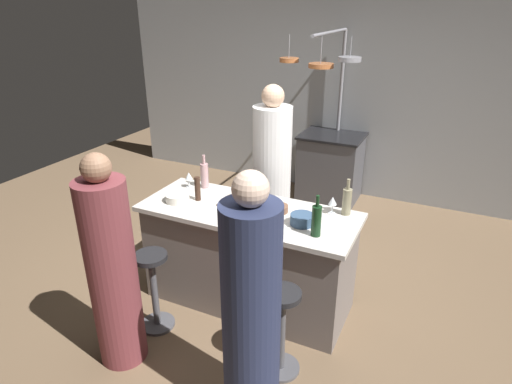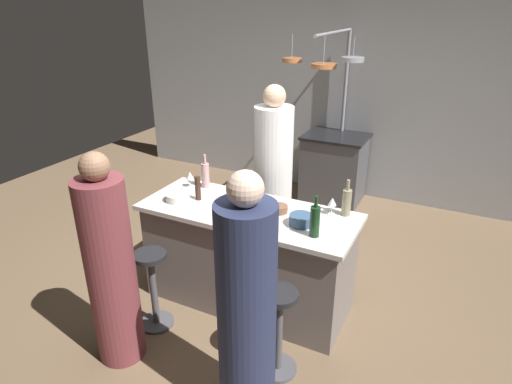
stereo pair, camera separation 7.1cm
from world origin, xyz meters
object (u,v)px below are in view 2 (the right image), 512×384
Objects in this scene: chef at (273,182)px; mixing_bowl_blue at (301,220)px; cutting_board at (239,203)px; mixing_bowl_wooden at (279,209)px; bar_stool_left at (153,286)px; bar_stool_right at (279,328)px; wine_bottle_rose at (205,175)px; wine_glass_near_right_guest at (332,202)px; wine_bottle_red at (315,221)px; wine_glass_near_left_guest at (190,176)px; pepper_mill at (198,188)px; guest_right at (247,313)px; guest_left at (111,270)px; mixing_bowl_ceramic at (178,197)px; wine_bottle_white at (347,202)px; stove_range at (334,168)px.

chef is 1.07m from mixing_bowl_blue.
mixing_bowl_wooden reaches higher than cutting_board.
bar_stool_right is at bearing 0.00° from bar_stool_left.
mixing_bowl_wooden is (0.81, -0.18, -0.09)m from wine_bottle_rose.
chef reaches higher than wine_glass_near_right_guest.
wine_glass_near_left_guest is at bearing 164.74° from wine_bottle_red.
bar_stool_right is 1.62m from wine_glass_near_left_guest.
pepper_mill reaches higher than wine_glass_near_left_guest.
guest_right reaches higher than wine_glass_near_left_guest.
cutting_board is at bearing 169.24° from mixing_bowl_blue.
guest_right is at bearing -95.54° from wine_glass_near_right_guest.
guest_left reaches higher than wine_glass_near_right_guest.
mixing_bowl_ceramic is (-0.51, -0.17, 0.02)m from cutting_board.
wine_bottle_white reaches higher than wine_glass_near_left_guest.
bar_stool_right is at bearing -65.43° from mixing_bowl_wooden.
wine_glass_near_left_guest is (-0.16, 0.81, 0.63)m from bar_stool_left.
guest_left is at bearing -89.76° from wine_bottle_rose.
stove_range is 2.59m from mixing_bowl_blue.
wine_glass_near_left_guest reaches higher than cutting_board.
wine_bottle_white reaches higher than wine_glass_near_right_guest.
bar_stool_right is 2.15× the size of wine_bottle_red.
guest_left reaches higher than mixing_bowl_wooden.
chef is 1.06m from wine_bottle_white.
wine_bottle_rose is at bearing 81.28° from mixing_bowl_ceramic.
stove_range is at bearing 87.31° from cutting_board.
mixing_bowl_ceramic is (-0.08, 0.52, 0.56)m from bar_stool_left.
cutting_board is at bearing 18.23° from mixing_bowl_ceramic.
guest_right is at bearing -44.77° from wine_glass_near_left_guest.
guest_right reaches higher than mixing_bowl_blue.
pepper_mill is (-1.03, 0.61, 0.63)m from bar_stool_right.
wine_bottle_white is at bearing 34.78° from bar_stool_left.
stove_range is 3.12m from bar_stool_left.
guest_left is 0.96× the size of guest_right.
guest_left is 0.91m from mixing_bowl_ceramic.
mixing_bowl_blue is at bearing -129.44° from wine_bottle_white.
wine_bottle_red is at bearing 82.29° from guest_right.
bar_stool_right is 4.66× the size of wine_glass_near_right_guest.
wine_bottle_red reaches higher than wine_bottle_white.
stove_range is at bearing 79.12° from pepper_mill.
wine_bottle_red is (-0.11, -0.43, 0.01)m from wine_bottle_white.
mixing_bowl_ceramic is at bearing -103.66° from stove_range.
wine_glass_near_right_guest is at bearing 12.38° from cutting_board.
guest_left is 2.37× the size of bar_stool_right.
guest_right reaches higher than bar_stool_right.
wine_glass_near_right_guest is 0.72× the size of mixing_bowl_ceramic.
mixing_bowl_ceramic is (-1.14, 0.90, 0.16)m from guest_right.
wine_bottle_red reaches higher than mixing_bowl_ceramic.
cutting_board is 2.19× the size of wine_glass_near_left_guest.
mixing_bowl_ceramic is (-1.36, -0.37, -0.08)m from wine_bottle_white.
wine_glass_near_right_guest reaches higher than mixing_bowl_ceramic.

